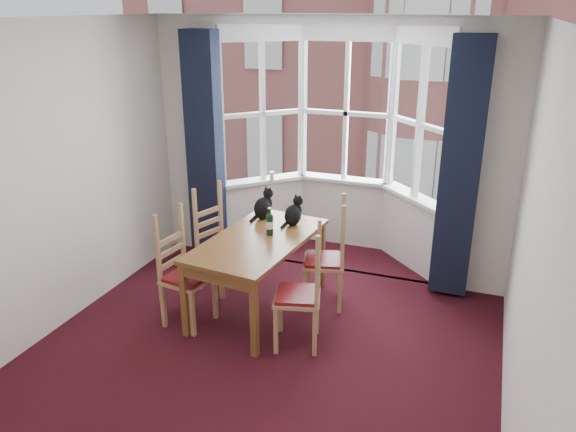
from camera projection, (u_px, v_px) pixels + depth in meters
The scene contains 20 objects.
floor at pixel (246, 376), 4.66m from camera, with size 4.50×4.50×0.00m, color black.
ceiling at pixel (235, 20), 3.67m from camera, with size 4.50×4.50×0.00m, color white.
wall_left at pixel (29, 190), 4.82m from camera, with size 4.50×4.50×0.00m, color silver.
wall_right at pixel (531, 259), 3.51m from camera, with size 4.50×4.50×0.00m, color silver.
wall_back_pier_left at pixel (195, 138), 6.68m from camera, with size 0.70×0.12×2.80m, color silver.
wall_back_pier_right at pixel (486, 164), 5.60m from camera, with size 0.70×0.12×2.80m, color silver.
bay_window at pixel (340, 140), 6.58m from camera, with size 2.76×0.94×2.80m.
curtain_left at pixel (205, 147), 6.46m from camera, with size 0.38×0.22×2.60m, color black.
curtain_right at pixel (460, 171), 5.54m from camera, with size 0.38×0.22×2.60m, color black.
dining_table at pixel (258, 247), 5.45m from camera, with size 0.99×1.63×0.77m.
chair_left_near at pixel (180, 276), 5.33m from camera, with size 0.45×0.47×0.92m.
chair_left_far at pixel (216, 246), 6.01m from camera, with size 0.51×0.53×0.92m.
chair_right_near at pixel (307, 297), 4.95m from camera, with size 0.49×0.51×0.92m.
chair_right_far at pixel (333, 262), 5.63m from camera, with size 0.50×0.51×0.92m.
cat_left at pixel (263, 206), 5.90m from camera, with size 0.25×0.29×0.34m.
cat_right at pixel (293, 213), 5.72m from camera, with size 0.24×0.27×0.32m.
wine_bottle at pixel (270, 223), 5.47m from camera, with size 0.07×0.07×0.28m.
candle_tall at pixel (272, 176), 6.88m from camera, with size 0.06×0.06×0.11m, color white.
street at pixel (462, 156), 35.06m from camera, with size 80.00×80.00×0.00m, color #333335.
tenement_building at pixel (443, 52), 16.38m from camera, with size 18.40×7.80×15.20m.
Camera 1 is at (1.68, -3.52, 2.89)m, focal length 35.00 mm.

